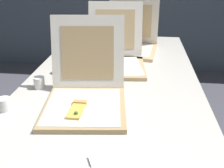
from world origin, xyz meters
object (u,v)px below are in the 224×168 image
(pizza_box_back, at_px, (131,44))
(cup_white_mid, at_px, (61,68))
(cup_white_near_center, at_px, (39,83))
(cup_white_far, at_px, (80,54))
(cup_white_near_left, at_px, (4,104))
(pizza_box_middle, at_px, (115,58))
(napkin_pile, at_px, (109,167))
(table, at_px, (112,89))
(pizza_box_front, at_px, (85,94))

(pizza_box_back, height_order, cup_white_mid, pizza_box_back)
(cup_white_near_center, height_order, cup_white_far, same)
(cup_white_near_left, xyz_separation_m, cup_white_mid, (0.13, 0.45, 0.00))
(cup_white_near_left, xyz_separation_m, cup_white_near_center, (0.07, 0.24, 0.00))
(pizza_box_middle, bearing_deg, napkin_pile, -90.15)
(cup_white_near_center, bearing_deg, table, 17.29)
(table, height_order, cup_white_far, cup_white_far)
(cup_white_near_left, height_order, napkin_pile, cup_white_near_left)
(pizza_box_front, relative_size, pizza_box_middle, 0.99)
(pizza_box_middle, distance_m, cup_white_near_left, 0.75)
(cup_white_near_left, distance_m, cup_white_far, 0.74)
(table, xyz_separation_m, cup_white_far, (-0.26, 0.36, 0.08))
(pizza_box_front, height_order, pizza_box_back, pizza_box_back)
(pizza_box_back, distance_m, napkin_pile, 1.24)
(pizza_box_back, bearing_deg, pizza_box_middle, -99.03)
(cup_white_near_left, distance_m, cup_white_near_center, 0.25)
(cup_white_mid, xyz_separation_m, cup_white_far, (0.06, 0.27, 0.00))
(cup_white_near_center, distance_m, cup_white_far, 0.49)
(pizza_box_middle, bearing_deg, cup_white_near_left, -130.97)
(cup_white_near_left, bearing_deg, cup_white_near_center, 73.31)
(napkin_pile, bearing_deg, cup_white_mid, 117.37)
(pizza_box_back, relative_size, napkin_pile, 2.51)
(cup_white_far, xyz_separation_m, napkin_pile, (0.33, -1.03, -0.03))
(table, xyz_separation_m, cup_white_mid, (-0.32, 0.09, 0.08))
(pizza_box_back, bearing_deg, pizza_box_front, -95.12)
(pizza_box_back, height_order, napkin_pile, pizza_box_back)
(napkin_pile, bearing_deg, table, 96.02)
(cup_white_mid, bearing_deg, napkin_pile, -62.63)
(pizza_box_middle, xyz_separation_m, pizza_box_back, (0.09, 0.32, 0.00))
(cup_white_mid, relative_size, napkin_pile, 0.37)
(cup_white_near_center, xyz_separation_m, cup_white_far, (0.11, 0.48, 0.00))
(table, relative_size, pizza_box_front, 3.95)
(pizza_box_back, bearing_deg, table, -91.45)
(table, bearing_deg, cup_white_near_left, -141.42)
(cup_white_mid, bearing_deg, pizza_box_back, 49.82)
(table, height_order, cup_white_near_left, cup_white_near_left)
(cup_white_near_left, bearing_deg, cup_white_mid, 74.34)
(pizza_box_front, xyz_separation_m, cup_white_near_center, (-0.28, 0.15, -0.02))
(pizza_box_back, xyz_separation_m, cup_white_far, (-0.35, -0.21, -0.02))
(pizza_box_back, height_order, cup_white_near_left, pizza_box_back)
(cup_white_far, bearing_deg, table, -53.92)
(pizza_box_front, relative_size, cup_white_near_center, 8.39)
(cup_white_near_left, bearing_deg, pizza_box_front, 14.75)
(cup_white_near_center, bearing_deg, cup_white_near_left, -106.69)
(pizza_box_back, xyz_separation_m, napkin_pile, (-0.01, -1.24, -0.05))
(table, relative_size, cup_white_near_center, 33.11)
(pizza_box_back, distance_m, cup_white_far, 0.41)
(pizza_box_front, xyz_separation_m, pizza_box_back, (0.18, 0.84, 0.00))
(pizza_box_middle, distance_m, cup_white_near_center, 0.52)
(table, height_order, cup_white_near_center, cup_white_near_center)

